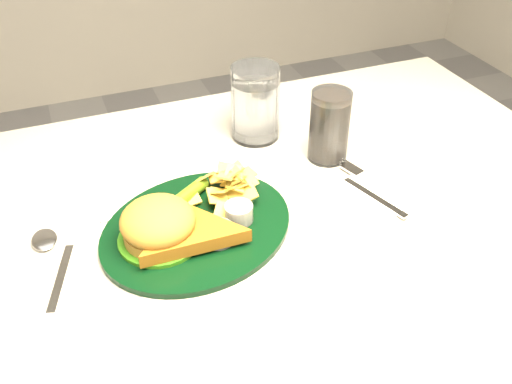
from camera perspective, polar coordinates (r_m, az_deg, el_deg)
table at (r=1.11m, az=-1.08°, el=-18.19°), size 1.20×0.80×0.75m
dinner_plate at (r=0.80m, az=-6.03°, el=-2.06°), size 0.36×0.34×0.06m
water_glass at (r=0.99m, az=-0.06°, el=8.88°), size 0.09×0.09×0.13m
cola_glass at (r=0.94m, az=7.34°, el=6.55°), size 0.08×0.08×0.12m
fork_napkin at (r=0.89m, az=11.47°, el=-0.20°), size 0.16×0.19×0.01m
spoon at (r=0.78m, az=-18.97°, el=-7.96°), size 0.09×0.17×0.01m
wrapped_straw at (r=0.87m, az=-9.84°, el=-1.17°), size 0.18×0.08×0.01m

